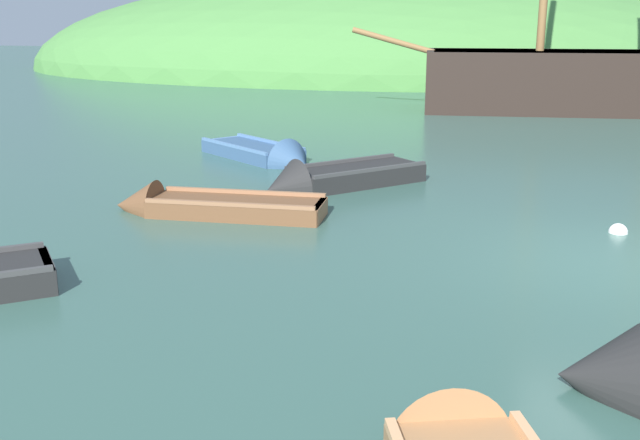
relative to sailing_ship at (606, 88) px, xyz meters
The scene contains 7 objects.
ground_plane 17.48m from the sailing_ship, 95.12° to the right, with size 120.00×120.00×0.00m, color #33564C.
shore_hill 20.79m from the sailing_ship, 122.30° to the left, with size 43.51×25.07×10.99m, color #477F3D.
sailing_ship is the anchor object (origin of this frame).
rowboat_near_dock 15.15m from the sailing_ship, 115.67° to the right, with size 3.17×3.25×1.08m.
rowboat_far 18.20m from the sailing_ship, 117.03° to the right, with size 3.76×1.16×0.95m.
rowboat_center 14.27m from the sailing_ship, 127.59° to the right, with size 3.48×3.01×1.08m.
buoy_white 15.78m from the sailing_ship, 95.21° to the right, with size 0.30×0.30×0.30m, color white.
Camera 1 is at (-1.71, -10.62, 3.38)m, focal length 42.44 mm.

